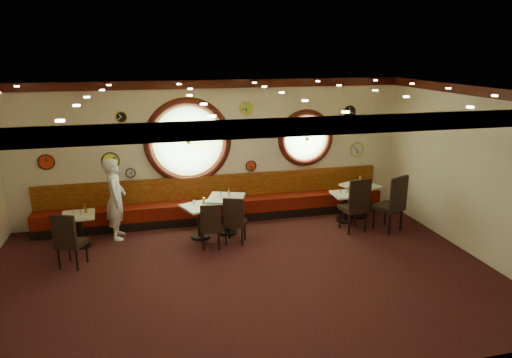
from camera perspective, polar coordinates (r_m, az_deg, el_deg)
name	(u,v)px	position (r m, az deg, el deg)	size (l,w,h in m)	color
floor	(242,273)	(8.31, -1.75, -11.70)	(9.00, 6.00, 0.00)	black
ceiling	(240,92)	(7.39, -1.96, 10.86)	(9.00, 6.00, 0.02)	gold
wall_back	(215,151)	(10.56, -5.20, 3.55)	(9.00, 0.02, 3.20)	beige
wall_front	(299,267)	(5.00, 5.38, -10.91)	(9.00, 0.02, 3.20)	beige
wall_right	(472,171)	(9.64, 25.34, 0.86)	(0.02, 6.00, 3.20)	beige
molding_back	(213,84)	(10.29, -5.38, 11.73)	(9.00, 0.10, 0.18)	#3A100A
molding_front	(301,127)	(4.57, 5.67, 6.52)	(9.00, 0.10, 0.18)	#3A100A
molding_right	(480,91)	(9.37, 26.20, 9.79)	(0.10, 6.00, 0.18)	#3A100A
banquette_base	(218,216)	(10.72, -4.78, -4.62)	(8.00, 0.55, 0.20)	black
banquette_seat	(218,206)	(10.63, -4.81, -3.36)	(8.00, 0.55, 0.30)	#590F07
banquette_back	(216,187)	(10.71, -5.04, -0.96)	(8.00, 0.10, 0.55)	#651208
porthole_left_glass	(188,141)	(10.43, -8.50, 4.69)	(1.66, 1.66, 0.02)	#96D17D
porthole_left_frame	(188,141)	(10.42, -8.50, 4.68)	(1.98, 1.98, 0.18)	#3A100A
porthole_left_ring	(188,142)	(10.39, -8.48, 4.65)	(1.61, 1.61, 0.03)	yellow
porthole_right_glass	(305,138)	(11.04, 6.18, 5.13)	(1.10, 1.10, 0.02)	#96D17D
porthole_right_frame	(305,138)	(11.03, 6.20, 5.11)	(1.38, 1.38, 0.18)	#3A100A
porthole_right_ring	(306,138)	(11.00, 6.26, 5.09)	(1.09, 1.09, 0.03)	yellow
wall_clock_0	(357,150)	(11.60, 12.49, 3.60)	(0.34, 0.34, 0.03)	silver
wall_clock_1	(350,112)	(11.33, 11.63, 8.25)	(0.28, 0.28, 0.03)	black
wall_clock_2	(111,161)	(10.46, -17.71, 2.18)	(0.36, 0.36, 0.03)	#FDFF38
wall_clock_3	(251,166)	(10.76, -0.64, 1.67)	(0.24, 0.24, 0.03)	red
wall_clock_4	(246,109)	(10.49, -1.20, 8.80)	(0.30, 0.30, 0.03)	#9BD943
wall_clock_5	(121,117)	(10.27, -16.48, 7.44)	(0.24, 0.24, 0.03)	black
wall_clock_6	(131,173)	(10.51, -15.41, 0.74)	(0.20, 0.20, 0.03)	silver
wall_clock_7	(272,133)	(10.73, 1.96, 5.71)	(0.22, 0.22, 0.03)	#F3CE51
wall_clock_8	(46,162)	(10.63, -24.72, 1.95)	(0.32, 0.32, 0.03)	red
table_a	(80,226)	(9.85, -21.19, -5.52)	(0.67, 0.67, 0.68)	black
table_b	(200,218)	(9.67, -7.02, -4.81)	(0.84, 0.84, 0.71)	black
table_c	(226,211)	(9.84, -3.73, -3.95)	(0.94, 0.94, 0.81)	black
table_d	(346,204)	(10.70, 11.14, -3.05)	(0.63, 0.63, 0.67)	black
table_e	(360,197)	(11.05, 12.82, -2.16)	(0.91, 0.91, 0.78)	black
chair_a	(68,237)	(8.90, -22.48, -6.75)	(0.58, 0.58, 0.66)	black
chair_b	(211,223)	(9.06, -5.69, -5.53)	(0.44, 0.44, 0.59)	black
chair_c	(235,218)	(9.24, -2.70, -4.85)	(0.55, 0.55, 0.63)	black
chair_d	(356,202)	(10.03, 12.45, -2.79)	(0.56, 0.56, 0.75)	black
chair_e	(394,200)	(10.26, 16.81, -2.54)	(0.70, 0.70, 0.78)	black
condiment_a_salt	(73,212)	(9.83, -21.90, -3.80)	(0.03, 0.03, 0.09)	silver
condiment_b_salt	(194,203)	(9.63, -7.76, -2.97)	(0.04, 0.04, 0.10)	silver
condiment_c_salt	(221,195)	(9.76, -4.42, -1.97)	(0.03, 0.03, 0.09)	silver
condiment_d_salt	(341,191)	(10.60, 10.55, -1.48)	(0.04, 0.04, 0.11)	silver
condiment_a_pepper	(81,212)	(9.75, -21.08, -3.88)	(0.03, 0.03, 0.09)	silver
condiment_b_pepper	(203,204)	(9.54, -6.66, -3.11)	(0.03, 0.03, 0.10)	silver
condiment_c_pepper	(230,195)	(9.72, -3.31, -2.04)	(0.03, 0.03, 0.09)	silver
condiment_d_pepper	(347,191)	(10.64, 11.27, -1.45)	(0.04, 0.04, 0.11)	silver
condiment_a_bottle	(86,209)	(9.78, -20.53, -3.47)	(0.06, 0.06, 0.18)	gold
condiment_b_bottle	(204,201)	(9.61, -6.56, -2.77)	(0.05, 0.05, 0.16)	yellow
condiment_c_bottle	(229,193)	(9.78, -3.40, -1.70)	(0.05, 0.05, 0.16)	gold
condiment_d_bottle	(348,190)	(10.65, 11.38, -1.36)	(0.04, 0.04, 0.14)	gold
condiment_e_salt	(355,182)	(11.00, 12.31, -0.34)	(0.04, 0.04, 0.11)	silver
condiment_e_pepper	(363,184)	(10.92, 13.28, -0.59)	(0.03, 0.03, 0.09)	#B9B9BD
condiment_e_bottle	(360,180)	(11.07, 12.86, -0.08)	(0.06, 0.06, 0.18)	#C9812F
waiter	(116,199)	(9.89, -17.14, -2.39)	(0.63, 0.41, 1.72)	white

